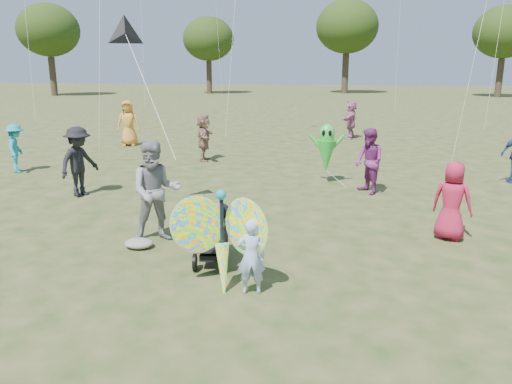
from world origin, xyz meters
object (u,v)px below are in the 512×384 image
(crowd_e, at_px, (369,161))
(crowd_j, at_px, (351,119))
(crowd_d, at_px, (204,137))
(crowd_b, at_px, (79,162))
(alien_kite, at_px, (326,151))
(child_girl, at_px, (251,257))
(butterfly_kite, at_px, (222,239))
(adult_man, at_px, (156,191))
(crowd_g, at_px, (128,123))
(crowd_i, at_px, (16,148))
(jogging_stroller, at_px, (214,230))
(crowd_a, at_px, (452,201))

(crowd_e, relative_size, crowd_j, 0.97)
(crowd_d, distance_m, crowd_e, 6.82)
(crowd_b, distance_m, alien_kite, 6.81)
(child_girl, distance_m, butterfly_kite, 0.52)
(adult_man, xyz_separation_m, crowd_g, (-5.34, 11.18, -0.04))
(child_girl, bearing_deg, alien_kite, -108.34)
(crowd_b, xyz_separation_m, crowd_i, (-3.50, 2.48, -0.14))
(child_girl, bearing_deg, crowd_g, -71.51)
(crowd_g, relative_size, jogging_stroller, 1.77)
(crowd_a, xyz_separation_m, butterfly_kite, (-3.95, -2.93, 0.01))
(child_girl, xyz_separation_m, crowd_e, (2.08, 6.47, 0.29))
(adult_man, bearing_deg, crowd_j, 53.16)
(crowd_d, distance_m, crowd_g, 4.94)
(crowd_e, distance_m, crowd_i, 11.06)
(crowd_e, height_order, crowd_i, crowd_e)
(child_girl, xyz_separation_m, butterfly_kite, (-0.46, 0.10, 0.21))
(crowd_a, bearing_deg, crowd_g, -16.63)
(crowd_e, bearing_deg, crowd_b, -107.66)
(crowd_e, relative_size, crowd_g, 0.91)
(crowd_d, relative_size, crowd_j, 0.93)
(adult_man, height_order, crowd_j, adult_man)
(crowd_b, height_order, crowd_j, crowd_b)
(crowd_j, distance_m, butterfly_kite, 16.91)
(adult_man, distance_m, crowd_i, 8.66)
(crowd_d, bearing_deg, crowd_a, -145.18)
(crowd_g, bearing_deg, adult_man, -77.24)
(jogging_stroller, bearing_deg, child_girl, -59.73)
(child_girl, relative_size, jogging_stroller, 1.08)
(crowd_b, relative_size, jogging_stroller, 1.68)
(crowd_j, bearing_deg, crowd_i, -33.80)
(butterfly_kite, relative_size, alien_kite, 1.02)
(alien_kite, bearing_deg, butterfly_kite, -100.66)
(crowd_e, bearing_deg, crowd_d, -153.72)
(alien_kite, bearing_deg, crowd_j, 84.47)
(crowd_b, height_order, alien_kite, crowd_b)
(adult_man, distance_m, crowd_d, 8.47)
(adult_man, bearing_deg, crowd_d, 77.14)
(jogging_stroller, relative_size, alien_kite, 0.63)
(adult_man, relative_size, crowd_a, 1.27)
(adult_man, distance_m, alien_kite, 6.30)
(adult_man, height_order, crowd_a, adult_man)
(crowd_a, distance_m, crowd_g, 15.03)
(crowd_a, distance_m, jogging_stroller, 4.75)
(crowd_d, bearing_deg, crowd_g, 46.63)
(crowd_g, relative_size, alien_kite, 1.11)
(adult_man, bearing_deg, crowd_g, 93.97)
(crowd_j, distance_m, jogging_stroller, 16.01)
(crowd_j, distance_m, alien_kite, 9.42)
(butterfly_kite, bearing_deg, adult_man, 132.36)
(child_girl, height_order, adult_man, adult_man)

